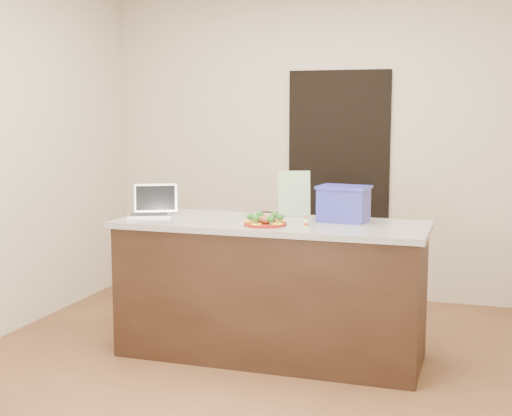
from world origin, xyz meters
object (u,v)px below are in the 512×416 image
(laptop, at_px, (152,207))
(island, at_px, (271,289))
(napkin, at_px, (255,223))
(blue_box, at_px, (344,203))
(chair, at_px, (281,261))
(plate, at_px, (265,223))
(yogurt_bottle, at_px, (306,223))

(laptop, bearing_deg, island, -26.51)
(napkin, distance_m, blue_box, 0.61)
(napkin, bearing_deg, chair, 94.94)
(napkin, height_order, chair, napkin)
(plate, relative_size, laptop, 0.77)
(laptop, bearing_deg, plate, -36.27)
(laptop, xyz_separation_m, chair, (0.73, 0.74, -0.49))
(plate, height_order, chair, plate)
(island, distance_m, plate, 0.49)
(island, bearing_deg, blue_box, 18.76)
(island, bearing_deg, laptop, 178.01)
(blue_box, height_order, chair, blue_box)
(napkin, bearing_deg, plate, -24.80)
(plate, xyz_separation_m, blue_box, (0.45, 0.31, 0.11))
(island, height_order, napkin, napkin)
(plate, bearing_deg, chair, 99.77)
(yogurt_bottle, bearing_deg, chair, 115.03)
(plate, relative_size, chair, 0.33)
(island, height_order, plate, plate)
(island, relative_size, napkin, 15.42)
(laptop, relative_size, chair, 0.42)
(plate, relative_size, yogurt_bottle, 4.27)
(chair, bearing_deg, yogurt_bottle, -57.33)
(yogurt_bottle, relative_size, chair, 0.08)
(plate, xyz_separation_m, chair, (-0.16, 0.92, -0.44))
(island, bearing_deg, napkin, -122.32)
(napkin, bearing_deg, blue_box, 27.12)
(laptop, bearing_deg, chair, 20.70)
(plate, distance_m, chair, 1.03)
(island, height_order, blue_box, blue_box)
(plate, height_order, blue_box, blue_box)
(plate, height_order, laptop, laptop)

